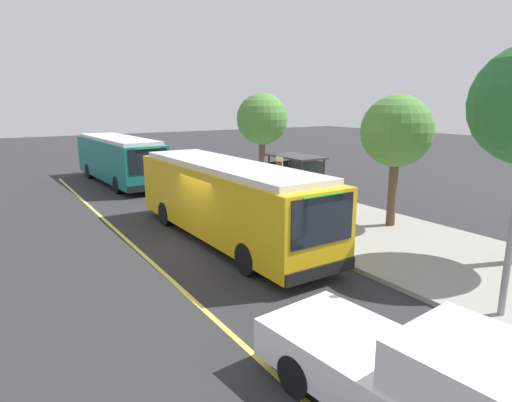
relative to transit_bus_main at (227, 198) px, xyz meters
name	(u,v)px	position (x,y,z in m)	size (l,w,h in m)	color
ground_plane	(204,245)	(0.05, -1.01, -1.62)	(120.00, 120.00, 0.00)	#2B2B2D
sidewalk_curb	(328,219)	(0.05, 4.99, -1.54)	(44.00, 6.40, 0.15)	gray
lane_stripe_center	(145,256)	(0.05, -3.21, -1.61)	(36.00, 0.14, 0.01)	#E0D64C
transit_bus_main	(227,198)	(0.00, 0.00, 0.00)	(10.65, 2.73, 2.95)	gold
transit_bus_second	(119,158)	(-14.09, -0.10, 0.00)	(10.41, 3.00, 2.95)	#146B66
pickup_truck	(423,384)	(10.16, -2.15, -0.76)	(5.57, 2.52, 1.85)	white
bus_shelter	(296,170)	(-2.63, 5.26, 0.30)	(2.90, 1.60, 2.48)	#333338
waiting_bench	(297,195)	(-2.59, 5.37, -0.98)	(1.60, 0.48, 0.95)	brown
route_sign_post	(280,180)	(-0.49, 2.77, 0.34)	(0.44, 0.08, 2.80)	#333338
pedestrian_commuter	(250,187)	(-3.51, 3.17, -0.50)	(0.24, 0.40, 1.69)	#282D47
street_tree_near_shelter	(397,132)	(2.28, 6.42, 2.33)	(2.82, 2.82, 5.24)	brown
street_tree_downstreet	(262,120)	(-7.33, 6.41, 2.51)	(2.95, 2.95, 5.49)	brown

